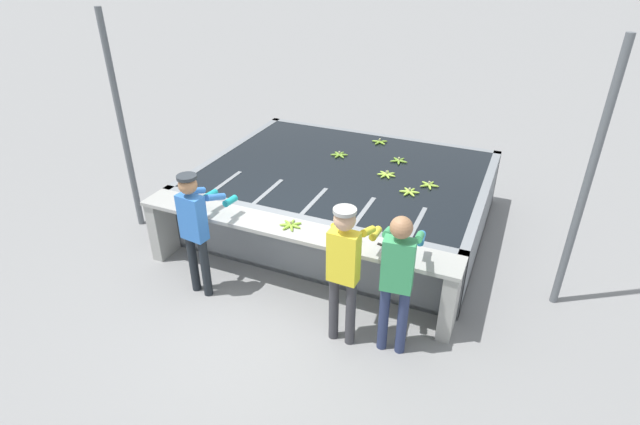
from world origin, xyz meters
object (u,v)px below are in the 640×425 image
at_px(banana_bunch_ledge_0, 291,225).
at_px(knife_0, 387,247).
at_px(banana_bunch_floating_0, 409,192).
at_px(banana_bunch_floating_1, 429,185).
at_px(worker_1, 345,263).
at_px(banana_bunch_floating_2, 339,155).
at_px(worker_0, 195,224).
at_px(banana_bunch_floating_5, 399,161).
at_px(support_post_left, 122,126).
at_px(banana_bunch_floating_3, 387,174).
at_px(worker_2, 398,273).
at_px(knife_1, 202,209).
at_px(support_post_right, 586,186).
at_px(banana_bunch_floating_4, 380,142).

height_order(banana_bunch_ledge_0, knife_0, banana_bunch_ledge_0).
height_order(banana_bunch_floating_0, banana_bunch_floating_1, same).
height_order(worker_1, banana_bunch_floating_2, worker_1).
bearing_deg(banana_bunch_floating_2, worker_0, -104.84).
distance_m(worker_1, banana_bunch_floating_5, 3.03).
distance_m(banana_bunch_floating_5, support_post_left, 4.12).
xyz_separation_m(banana_bunch_floating_1, banana_bunch_floating_3, (-0.65, 0.10, -0.00)).
relative_size(worker_0, banana_bunch_floating_1, 5.91).
bearing_deg(worker_2, support_post_left, 166.92).
bearing_deg(banana_bunch_floating_0, banana_bunch_floating_1, 57.94).
relative_size(worker_0, banana_bunch_floating_3, 5.86).
xyz_separation_m(worker_0, knife_1, (-0.22, 0.43, -0.06)).
height_order(worker_1, banana_bunch_floating_0, worker_1).
xyz_separation_m(worker_0, support_post_right, (4.11, 1.57, 0.61)).
relative_size(banana_bunch_floating_4, banana_bunch_floating_5, 1.00).
distance_m(banana_bunch_floating_1, knife_1, 3.11).
bearing_deg(banana_bunch_floating_0, banana_bunch_floating_5, 113.56).
height_order(knife_0, support_post_right, support_post_right).
bearing_deg(banana_bunch_floating_0, worker_1, -94.38).
bearing_deg(banana_bunch_floating_2, banana_bunch_floating_5, 9.08).
xyz_separation_m(banana_bunch_floating_2, banana_bunch_floating_3, (0.91, -0.41, -0.00)).
bearing_deg(banana_bunch_floating_3, worker_0, -124.73).
distance_m(worker_0, banana_bunch_floating_3, 2.88).
height_order(banana_bunch_floating_4, support_post_right, support_post_right).
height_order(banana_bunch_floating_4, banana_bunch_floating_5, same).
distance_m(banana_bunch_floating_3, banana_bunch_ledge_0, 1.96).
bearing_deg(banana_bunch_floating_0, worker_0, -136.97).
bearing_deg(banana_bunch_floating_4, banana_bunch_floating_1, -48.99).
relative_size(banana_bunch_floating_5, banana_bunch_ledge_0, 0.99).
xyz_separation_m(knife_0, knife_1, (-2.43, -0.09, 0.00)).
xyz_separation_m(banana_bunch_ledge_0, knife_1, (-1.23, -0.08, -0.01)).
relative_size(knife_0, support_post_right, 0.11).
relative_size(banana_bunch_floating_4, banana_bunch_ledge_0, 0.99).
height_order(banana_bunch_floating_5, knife_0, banana_bunch_floating_5).
distance_m(worker_0, worker_1, 1.94).
xyz_separation_m(worker_1, banana_bunch_floating_0, (0.16, 2.04, -0.09)).
distance_m(banana_bunch_floating_2, banana_bunch_ledge_0, 2.29).
relative_size(banana_bunch_floating_1, support_post_left, 0.09).
xyz_separation_m(worker_2, banana_bunch_ledge_0, (-1.47, 0.52, -0.07)).
distance_m(worker_1, banana_bunch_floating_1, 2.39).
distance_m(banana_bunch_floating_2, banana_bunch_floating_5, 0.94).
xyz_separation_m(worker_0, worker_1, (1.94, -0.09, 0.03)).
distance_m(worker_1, knife_0, 0.68).
relative_size(worker_2, banana_bunch_floating_5, 6.04).
relative_size(banana_bunch_floating_2, banana_bunch_floating_4, 1.02).
xyz_separation_m(knife_1, support_post_right, (4.33, 1.14, 0.67)).
xyz_separation_m(worker_1, banana_bunch_floating_4, (-0.78, 3.67, -0.09)).
bearing_deg(support_post_left, banana_bunch_floating_3, 20.87).
bearing_deg(support_post_right, knife_0, -151.20).
xyz_separation_m(banana_bunch_floating_0, banana_bunch_floating_4, (-0.94, 1.62, 0.00)).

